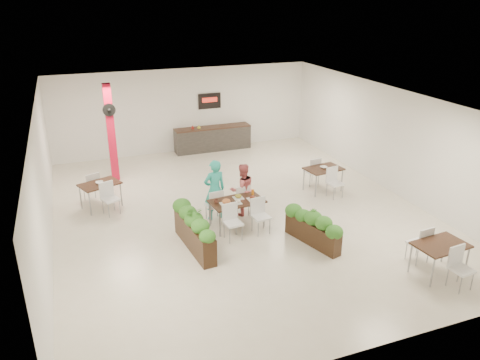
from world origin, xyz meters
name	(u,v)px	position (x,y,z in m)	size (l,w,h in m)	color
ground	(239,211)	(0.00, 0.00, 0.00)	(12.00, 12.00, 0.00)	beige
room_shell	(239,144)	(0.00, 0.00, 2.01)	(10.10, 12.10, 3.22)	white
red_column	(111,132)	(-3.00, 3.79, 1.64)	(0.40, 0.41, 3.20)	red
service_counter	(213,138)	(1.00, 5.65, 0.49)	(3.00, 0.64, 2.20)	#292724
main_table	(237,205)	(-0.38, -0.82, 0.64)	(1.47, 1.73, 0.92)	black
diner_man	(215,190)	(-0.77, -0.17, 0.85)	(0.62, 0.41, 1.71)	#29B1A2
diner_woman	(242,189)	(0.03, -0.17, 0.75)	(0.73, 0.57, 1.49)	#D15D61
planter_left	(194,229)	(-1.74, -1.55, 0.53)	(0.56, 2.12, 1.11)	black
planter_right	(313,226)	(1.05, -2.35, 0.49)	(0.78, 1.74, 0.93)	black
side_table_a	(100,188)	(-3.64, 1.68, 0.62)	(1.27, 1.66, 0.92)	black
side_table_b	(323,172)	(3.00, 0.52, 0.62)	(1.22, 1.66, 0.92)	black
side_table_c	(440,249)	(2.99, -4.52, 0.62)	(1.20, 1.65, 0.92)	black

